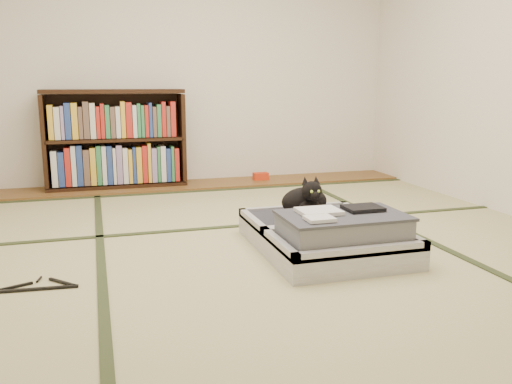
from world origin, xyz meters
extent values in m
plane|color=tan|center=(0.00, 0.00, 0.00)|extent=(4.50, 4.50, 0.00)
cube|color=brown|center=(0.00, 2.00, 0.01)|extent=(4.00, 0.50, 0.02)
cube|color=red|center=(0.60, 2.03, 0.06)|extent=(0.15, 0.09, 0.07)
plane|color=silver|center=(0.00, 2.25, 1.20)|extent=(4.00, 0.00, 4.00)
cube|color=#2D381E|center=(-1.00, 0.00, 0.00)|extent=(0.05, 4.50, 0.01)
cube|color=#2D381E|center=(1.00, 0.00, 0.00)|extent=(0.05, 4.50, 0.01)
cube|color=#2D381E|center=(0.00, 0.40, 0.00)|extent=(4.00, 0.05, 0.01)
cube|color=#2D381E|center=(0.00, 1.70, 0.00)|extent=(4.00, 0.05, 0.01)
cube|color=black|center=(-1.43, 2.07, 0.47)|extent=(0.04, 0.29, 0.82)
cube|color=black|center=(-0.18, 2.07, 0.47)|extent=(0.04, 0.29, 0.82)
cube|color=black|center=(-0.81, 2.07, 0.03)|extent=(1.28, 0.29, 0.04)
cube|color=black|center=(-0.81, 2.07, 0.91)|extent=(1.28, 0.29, 0.04)
cube|color=black|center=(-0.81, 2.07, 0.47)|extent=(1.23, 0.29, 0.03)
cube|color=black|center=(-0.81, 2.21, 0.47)|extent=(1.28, 0.02, 0.82)
cube|color=gray|center=(-0.81, 2.05, 0.25)|extent=(1.15, 0.21, 0.35)
cube|color=gray|center=(-0.81, 2.05, 0.66)|extent=(1.15, 0.21, 0.31)
cube|color=#BBBCC1|center=(0.29, -0.52, 0.07)|extent=(0.78, 0.52, 0.13)
cube|color=#292A30|center=(0.29, -0.52, 0.10)|extent=(0.69, 0.44, 0.10)
cube|color=#BBBCC1|center=(0.29, -0.76, 0.14)|extent=(0.78, 0.04, 0.05)
cube|color=#BBBCC1|center=(0.29, -0.28, 0.14)|extent=(0.78, 0.04, 0.05)
cube|color=#BBBCC1|center=(-0.08, -0.52, 0.14)|extent=(0.04, 0.52, 0.05)
cube|color=#BBBCC1|center=(0.66, -0.52, 0.14)|extent=(0.04, 0.52, 0.05)
cube|color=#BBBCC1|center=(0.29, 0.00, 0.07)|extent=(0.78, 0.52, 0.13)
cube|color=#292A30|center=(0.29, 0.00, 0.10)|extent=(0.69, 0.44, 0.10)
cube|color=#BBBCC1|center=(0.29, -0.24, 0.14)|extent=(0.78, 0.04, 0.05)
cube|color=#BBBCC1|center=(0.29, 0.23, 0.14)|extent=(0.78, 0.04, 0.05)
cube|color=#BBBCC1|center=(-0.08, 0.00, 0.14)|extent=(0.04, 0.52, 0.05)
cube|color=#BBBCC1|center=(0.66, 0.00, 0.14)|extent=(0.04, 0.52, 0.05)
cylinder|color=black|center=(0.29, -0.26, 0.15)|extent=(0.70, 0.02, 0.02)
cube|color=gray|center=(0.29, -0.52, 0.20)|extent=(0.66, 0.40, 0.13)
cube|color=#3E4047|center=(0.29, -0.52, 0.27)|extent=(0.68, 0.42, 0.02)
cube|color=silver|center=(0.17, -0.47, 0.30)|extent=(0.23, 0.19, 0.02)
cube|color=black|center=(0.44, -0.47, 0.30)|extent=(0.21, 0.17, 0.02)
cube|color=silver|center=(0.10, -0.63, 0.30)|extent=(0.15, 0.12, 0.02)
cube|color=white|center=(0.06, -0.77, 0.07)|extent=(0.06, 0.01, 0.04)
cube|color=white|center=(0.19, -0.77, 0.06)|extent=(0.05, 0.01, 0.04)
cube|color=orange|center=(0.55, -0.77, 0.07)|extent=(0.05, 0.01, 0.04)
cube|color=#197F33|center=(0.48, -0.77, 0.09)|extent=(0.04, 0.01, 0.03)
ellipsoid|color=black|center=(0.27, 0.00, 0.24)|extent=(0.30, 0.20, 0.19)
ellipsoid|color=black|center=(0.27, -0.08, 0.22)|extent=(0.15, 0.11, 0.11)
ellipsoid|color=black|center=(0.27, -0.11, 0.33)|extent=(0.13, 0.12, 0.12)
sphere|color=black|center=(0.27, -0.17, 0.31)|extent=(0.06, 0.06, 0.06)
cone|color=black|center=(0.23, -0.09, 0.40)|extent=(0.05, 0.06, 0.06)
cone|color=black|center=(0.31, -0.09, 0.40)|extent=(0.05, 0.06, 0.06)
sphere|color=#A5BF33|center=(0.25, -0.17, 0.34)|extent=(0.02, 0.02, 0.02)
sphere|color=#A5BF33|center=(0.29, -0.17, 0.34)|extent=(0.02, 0.02, 0.02)
cylinder|color=black|center=(0.37, 0.10, 0.17)|extent=(0.18, 0.11, 0.03)
torus|color=white|center=(0.45, 0.01, 0.16)|extent=(0.11, 0.11, 0.01)
torus|color=white|center=(0.46, 0.01, 0.17)|extent=(0.09, 0.09, 0.01)
cube|color=black|center=(-1.31, -0.47, 0.01)|extent=(0.39, 0.05, 0.01)
cube|color=black|center=(-1.42, -0.41, 0.01)|extent=(0.19, 0.09, 0.01)
cube|color=black|center=(-1.19, -0.41, 0.01)|extent=(0.14, 0.15, 0.01)
cylinder|color=black|center=(-1.31, -0.33, 0.01)|extent=(0.03, 0.07, 0.01)
camera|label=1|loc=(-1.00, -3.15, 0.99)|focal=38.00mm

